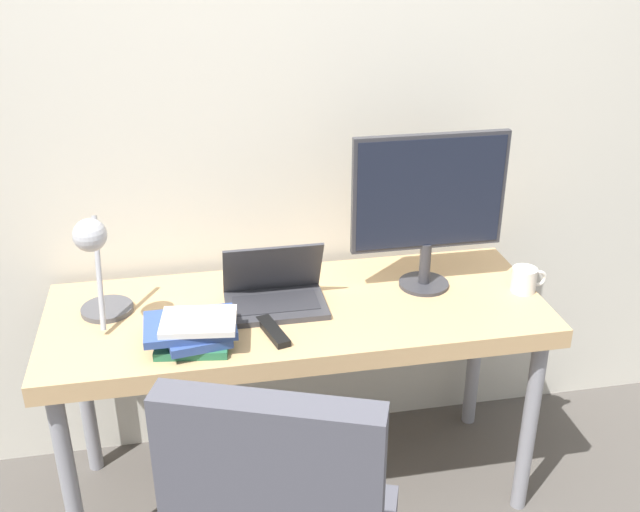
# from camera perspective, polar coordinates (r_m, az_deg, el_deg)

# --- Properties ---
(wall_back) EXTENTS (8.00, 0.05, 2.60)m
(wall_back) POSITION_cam_1_polar(r_m,az_deg,el_deg) (2.43, -3.28, 12.47)
(wall_back) COLOR beige
(wall_back) RESTS_ON ground_plane
(desk) EXTENTS (1.53, 0.58, 0.71)m
(desk) POSITION_cam_1_polar(r_m,az_deg,el_deg) (2.34, -1.69, -5.32)
(desk) COLOR tan
(desk) RESTS_ON ground_plane
(laptop) EXTENTS (0.30, 0.21, 0.20)m
(laptop) POSITION_cam_1_polar(r_m,az_deg,el_deg) (2.30, -3.47, -2.83)
(laptop) COLOR #38383D
(laptop) RESTS_ON desk
(monitor) EXTENTS (0.49, 0.16, 0.51)m
(monitor) POSITION_cam_1_polar(r_m,az_deg,el_deg) (2.33, 8.30, 4.22)
(monitor) COLOR #333338
(monitor) RESTS_ON desk
(desk_lamp) EXTENTS (0.16, 0.26, 0.36)m
(desk_lamp) POSITION_cam_1_polar(r_m,az_deg,el_deg) (2.20, -16.67, -0.49)
(desk_lamp) COLOR #4C4C51
(desk_lamp) RESTS_ON desk
(book_stack) EXTENTS (0.26, 0.20, 0.09)m
(book_stack) POSITION_cam_1_polar(r_m,az_deg,el_deg) (2.12, -9.58, -5.68)
(book_stack) COLOR #286B47
(book_stack) RESTS_ON desk
(tv_remote) EXTENTS (0.08, 0.17, 0.02)m
(tv_remote) POSITION_cam_1_polar(r_m,az_deg,el_deg) (2.17, -3.60, -5.75)
(tv_remote) COLOR black
(tv_remote) RESTS_ON desk
(mug) EXTENTS (0.12, 0.08, 0.08)m
(mug) POSITION_cam_1_polar(r_m,az_deg,el_deg) (2.46, 15.34, -1.75)
(mug) COLOR silver
(mug) RESTS_ON desk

